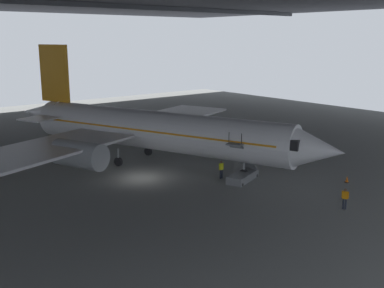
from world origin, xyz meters
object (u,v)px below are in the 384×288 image
Objects in this scene: boarding_stairs at (243,173)px; crew_worker_by_stairs at (221,168)px; crew_worker_near_nose at (345,197)px; traffic_cone_orange at (347,179)px; airplane_main at (151,130)px.

boarding_stairs is 2.05m from crew_worker_by_stairs.
crew_worker_by_stairs is at bearing 120.39° from boarding_stairs.
crew_worker_near_nose is 0.99× the size of crew_worker_by_stairs.
crew_worker_near_nose is 2.76× the size of traffic_cone_orange.
airplane_main is at bearing 121.12° from traffic_cone_orange.
airplane_main is at bearing 101.04° from crew_worker_near_nose.
boarding_stairs is 2.86× the size of crew_worker_by_stairs.
traffic_cone_orange is at bearing -42.36° from boarding_stairs.
airplane_main reaches higher than crew_worker_by_stairs.
airplane_main is at bearing 106.65° from boarding_stairs.
airplane_main reaches higher than crew_worker_near_nose.
airplane_main reaches higher than boarding_stairs.
traffic_cone_orange is (10.09, -16.72, -3.27)m from airplane_main.
airplane_main is 20.97m from crew_worker_near_nose.
boarding_stairs reaches higher than crew_worker_by_stairs.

